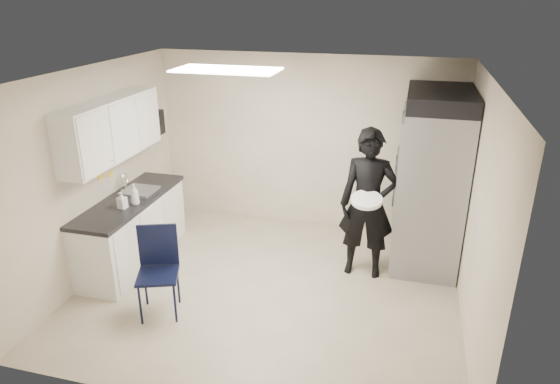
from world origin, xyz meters
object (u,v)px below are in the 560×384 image
(commercial_fridge, at_px, (431,186))
(man_tuxedo, at_px, (368,204))
(lower_counter, at_px, (133,232))
(folding_chair, at_px, (158,275))

(commercial_fridge, distance_m, man_tuxedo, 0.95)
(lower_counter, distance_m, man_tuxedo, 3.11)
(lower_counter, bearing_deg, commercial_fridge, 15.88)
(lower_counter, bearing_deg, folding_chair, -48.01)
(lower_counter, height_order, man_tuxedo, man_tuxedo)
(man_tuxedo, bearing_deg, folding_chair, -145.15)
(commercial_fridge, relative_size, folding_chair, 2.13)
(commercial_fridge, bearing_deg, man_tuxedo, -142.16)
(commercial_fridge, bearing_deg, folding_chair, -144.09)
(commercial_fridge, distance_m, folding_chair, 3.59)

